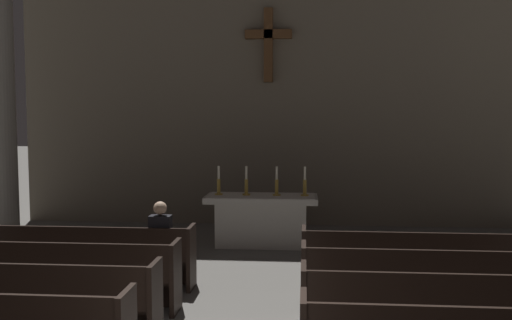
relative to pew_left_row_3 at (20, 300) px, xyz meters
name	(u,v)px	position (x,y,z in m)	size (l,w,h in m)	color
pew_left_row_3	(20,300)	(0.00, 0.00, 0.00)	(3.24, 0.50, 0.95)	black
pew_left_row_4	(58,274)	(0.00, 1.04, 0.00)	(3.24, 0.50, 0.95)	black
pew_left_row_5	(88,255)	(0.00, 2.09, 0.00)	(3.24, 0.50, 0.95)	black
pew_right_row_3	(451,312)	(4.85, 0.00, 0.00)	(3.24, 0.50, 0.95)	black
pew_right_row_4	(430,283)	(4.85, 1.04, 0.00)	(3.24, 0.50, 0.95)	black
pew_right_row_5	(414,262)	(4.85, 2.09, 0.00)	(3.24, 0.50, 0.95)	black
altar	(261,219)	(2.42, 4.98, 0.06)	(2.20, 0.90, 1.01)	#BCB7AD
candlestick_outer_left	(219,186)	(1.57, 4.98, 0.71)	(0.16, 0.16, 0.57)	#B79338
candlestick_inner_left	(246,186)	(2.12, 4.98, 0.71)	(0.16, 0.16, 0.57)	#B79338
candlestick_inner_right	(277,186)	(2.72, 4.98, 0.71)	(0.16, 0.16, 0.57)	#B79338
candlestick_outer_right	(305,187)	(3.27, 4.98, 0.71)	(0.16, 0.16, 0.57)	#B79338
apse_with_cross	(269,63)	(2.42, 7.31, 3.32)	(11.72, 0.45, 7.59)	#706656
lone_worshipper	(162,242)	(1.14, 2.12, 0.22)	(0.32, 0.43, 1.32)	#26262B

